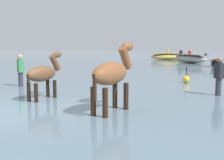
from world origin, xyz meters
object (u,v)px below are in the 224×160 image
horse_lead_chestnut (112,75)px  person_spectator_far (21,73)px  person_wading_close (219,79)px  boat_mid_channel (217,64)px  boat_near_starboard (190,59)px  horse_trailing_bay (43,75)px  boat_mid_outer (168,57)px  channel_buoy (186,79)px

horse_lead_chestnut → person_spectator_far: 5.98m
person_wading_close → boat_mid_channel: bearing=91.4°
boat_near_starboard → person_wading_close: bearing=-80.7°
horse_trailing_bay → boat_mid_outer: (-0.20, 23.62, -0.45)m
horse_trailing_bay → person_wading_close: 6.01m
horse_lead_chestnut → channel_buoy: bearing=79.9°
horse_lead_chestnut → channel_buoy: 6.66m
boat_mid_channel → channel_buoy: bearing=-96.4°
boat_near_starboard → boat_mid_outer: bearing=124.0°
horse_trailing_bay → channel_buoy: horse_trailing_bay is taller
boat_near_starboard → boat_mid_channel: (2.41, -3.86, -0.15)m
horse_trailing_bay → person_spectator_far: size_ratio=1.11×
horse_lead_chestnut → boat_mid_outer: size_ratio=0.56×
boat_mid_outer → person_wading_close: size_ratio=2.34×
person_spectator_far → horse_lead_chestnut: bearing=-28.6°
horse_lead_chestnut → horse_trailing_bay: 2.88m
horse_lead_chestnut → boat_mid_outer: (-2.94, 24.48, -0.64)m
boat_near_starboard → channel_buoy: bearing=-84.7°
channel_buoy → boat_near_starboard: bearing=95.3°
horse_lead_chestnut → horse_trailing_bay: horse_lead_chestnut is taller
horse_lead_chestnut → boat_near_starboard: 20.31m
boat_mid_channel → person_spectator_far: (-7.52, -13.59, 0.34)m
horse_lead_chestnut → person_spectator_far: size_ratio=1.31×
boat_mid_channel → channel_buoy: (-1.12, -9.94, -0.08)m
person_spectator_far → channel_buoy: person_spectator_far is taller
boat_mid_channel → person_wading_close: size_ratio=1.58×
boat_mid_outer → horse_trailing_bay: bearing=-89.5°
boat_near_starboard → channel_buoy: (1.29, -13.80, -0.23)m
boat_near_starboard → boat_mid_channel: bearing=-58.0°
horse_lead_chestnut → boat_mid_channel: size_ratio=0.83×
person_spectator_far → horse_trailing_bay: bearing=-38.5°
boat_mid_channel → boat_mid_outer: 9.58m
person_wading_close → channel_buoy: (-1.44, 2.90, -0.42)m
boat_mid_outer → channel_buoy: boat_mid_outer is taller
boat_mid_outer → person_wading_close: bearing=-75.1°
person_wading_close → horse_trailing_bay: bearing=-152.8°
boat_near_starboard → person_spectator_far: bearing=-106.3°
boat_near_starboard → person_spectator_far: size_ratio=2.35×
boat_mid_outer → channel_buoy: size_ratio=5.03×
boat_near_starboard → boat_mid_channel: boat_near_starboard is taller
horse_trailing_bay → person_wading_close: bearing=27.2°
boat_mid_channel → horse_trailing_bay: bearing=-107.9°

